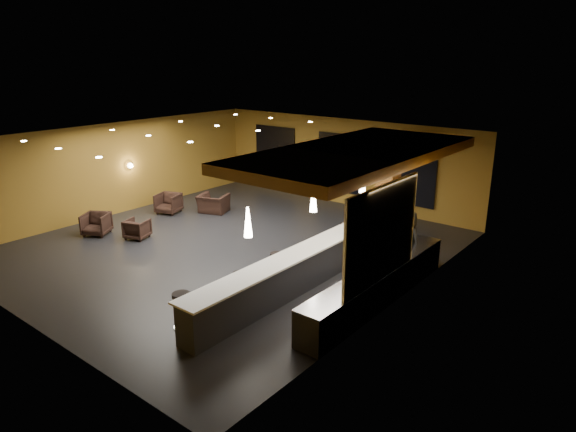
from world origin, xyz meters
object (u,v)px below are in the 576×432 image
Objects in this scene: bar_stool_0 at (182,306)px; prep_counter at (377,286)px; pendant_2 at (363,181)px; bar_stool_4 at (345,231)px; bar_stool_2 at (276,262)px; pendant_0 at (248,222)px; pendant_1 at (313,199)px; armchair_b at (137,229)px; staff_c at (408,240)px; staff_a at (380,231)px; column at (387,190)px; bar_counter at (301,270)px; armchair_d at (213,203)px; staff_b at (394,228)px; bar_stool_1 at (240,283)px; bar_stool_3 at (318,247)px; armchair_a at (96,224)px; armchair_c at (168,203)px.

prep_counter is at bearing 53.87° from bar_stool_0.
pendant_2 is 0.95× the size of bar_stool_4.
bar_stool_4 is at bearing 133.86° from prep_counter.
pendant_0 is at bearing -65.78° from bar_stool_2.
pendant_1 reaches higher than armchair_b.
armchair_b is (-8.23, -3.33, -0.54)m from staff_c.
prep_counter is 3.27× the size of staff_a.
armchair_b is (-6.63, -5.01, -1.42)m from column.
bar_counter is 7.35× the size of armchair_d.
column reaches higher than prep_counter.
bar_stool_2 is (-1.78, -3.48, -0.42)m from staff_b.
bar_stool_1 is (0.08, 1.81, -0.06)m from bar_stool_0.
column is 4.77× the size of bar_stool_4.
prep_counter is 4.75m from column.
bar_stool_2 is at bearing 164.62° from armchair_b.
bar_stool_3 is (5.96, 2.09, 0.17)m from armchair_b.
bar_stool_1 is (-1.42, -4.55, -0.43)m from staff_a.
bar_stool_1 is (7.30, -0.49, 0.10)m from armchair_a.
prep_counter reaches higher than armchair_c.
bar_stool_3 is at bearing -11.32° from armchair_a.
pendant_2 is at bearing 80.81° from bar_stool_1.
staff_b reaches higher than armchair_c.
bar_stool_4 is (-0.82, 2.94, -1.88)m from pendant_1.
armchair_c is 8.24m from bar_stool_1.
armchair_a is 1.08× the size of bar_stool_3.
bar_counter is 10.54× the size of bar_stool_1.
pendant_1 is (0.00, -4.10, 0.60)m from column.
prep_counter is at bearing 0.00° from pendant_1.
staff_c reaches higher than armchair_a.
prep_counter is 8.57× the size of pendant_0.
armchair_a is at bearing -153.17° from pendant_2.
pendant_1 is 6.99m from armchair_b.
bar_stool_2 is 0.97× the size of bar_stool_4.
armchair_b is (-8.63, -0.91, -0.10)m from prep_counter.
bar_stool_2 is (5.69, 0.51, 0.12)m from armchair_b.
pendant_1 is at bearing -104.83° from staff_c.
prep_counter is at bearing -89.65° from staff_b.
column is 8.43m from armchair_b.
bar_stool_1 is (-0.74, -1.56, -0.01)m from bar_counter.
bar_stool_2 is (-0.95, 0.11, -0.04)m from bar_counter.
column is 8.10m from bar_stool_0.
armchair_a is at bearing -168.98° from pendant_1.
staff_c reaches higher than bar_stool_4.
bar_stool_1 is at bearing -82.80° from bar_stool_2.
bar_stool_1 is at bearing -143.07° from prep_counter.
pendant_1 reaches higher than armchair_a.
pendant_2 reaches higher than armchair_a.
column is at bearing -163.49° from armchair_b.
bar_stool_1 is 3.24m from bar_stool_3.
column is at bearing 84.12° from bar_stool_0.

